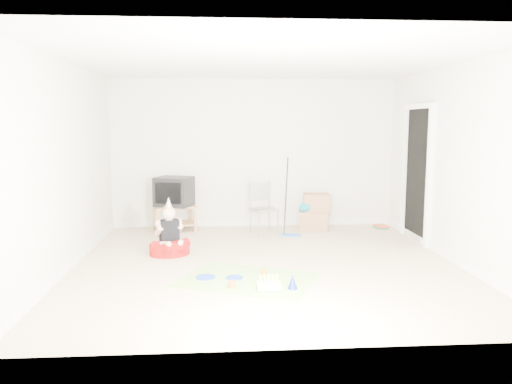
{
  "coord_description": "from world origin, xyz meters",
  "views": [
    {
      "loc": [
        -0.56,
        -6.32,
        1.83
      ],
      "look_at": [
        -0.1,
        0.4,
        0.9
      ],
      "focal_mm": 35.0,
      "sensor_mm": 36.0,
      "label": 1
    }
  ],
  "objects": [
    {
      "name": "folding_chair",
      "position": [
        0.13,
        1.78,
        0.42
      ],
      "size": [
        0.5,
        0.49,
        0.87
      ],
      "color": "gray",
      "rests_on": "ground"
    },
    {
      "name": "blue_plate_far",
      "position": [
        -0.77,
        -0.55,
        0.01
      ],
      "size": [
        0.25,
        0.25,
        0.01
      ],
      "primitive_type": "cylinder",
      "rotation": [
        0.0,
        0.0,
        -0.07
      ],
      "color": "blue",
      "rests_on": "party_mat"
    },
    {
      "name": "book_pile",
      "position": [
        2.23,
        2.1,
        0.03
      ],
      "size": [
        0.23,
        0.28,
        0.06
      ],
      "color": "#256F4C",
      "rests_on": "ground"
    },
    {
      "name": "cardboard_boxes",
      "position": [
        1.02,
        2.1,
        0.3
      ],
      "size": [
        0.56,
        0.45,
        0.62
      ],
      "color": "#AA7452",
      "rests_on": "ground"
    },
    {
      "name": "tv_stand",
      "position": [
        -1.38,
        2.16,
        0.26
      ],
      "size": [
        0.78,
        0.6,
        0.43
      ],
      "color": "#A37349",
      "rests_on": "ground"
    },
    {
      "name": "birthday_cake",
      "position": [
        -0.06,
        -1.02,
        0.04
      ],
      "size": [
        0.26,
        0.21,
        0.13
      ],
      "color": "silver",
      "rests_on": "party_mat"
    },
    {
      "name": "seated_woman",
      "position": [
        -1.3,
        0.58,
        0.18
      ],
      "size": [
        0.73,
        0.73,
        0.81
      ],
      "color": "#A30F0F",
      "rests_on": "ground"
    },
    {
      "name": "ground",
      "position": [
        0.0,
        0.0,
        0.0
      ],
      "size": [
        5.0,
        5.0,
        0.0
      ],
      "primitive_type": "plane",
      "color": "beige",
      "rests_on": "ground"
    },
    {
      "name": "doorway_recess",
      "position": [
        2.48,
        1.2,
        1.02
      ],
      "size": [
        0.02,
        0.9,
        2.05
      ],
      "primitive_type": "cube",
      "color": "black",
      "rests_on": "ground"
    },
    {
      "name": "orange_cup_far",
      "position": [
        -0.46,
        -0.95,
        0.05
      ],
      "size": [
        0.1,
        0.1,
        0.08
      ],
      "primitive_type": "cylinder",
      "rotation": [
        0.0,
        0.0,
        -0.75
      ],
      "color": "orange",
      "rests_on": "party_mat"
    },
    {
      "name": "blue_plate_near",
      "position": [
        -0.43,
        -0.59,
        0.01
      ],
      "size": [
        0.28,
        0.28,
        0.01
      ],
      "primitive_type": "cylinder",
      "rotation": [
        0.0,
        0.0,
        -0.64
      ],
      "color": "blue",
      "rests_on": "party_mat"
    },
    {
      "name": "blue_party_hat",
      "position": [
        0.21,
        -1.02,
        0.09
      ],
      "size": [
        0.14,
        0.14,
        0.16
      ],
      "primitive_type": "cone",
      "rotation": [
        0.0,
        0.0,
        -0.3
      ],
      "color": "#1A2EBB",
      "rests_on": "party_mat"
    },
    {
      "name": "floor_mop",
      "position": [
        0.55,
        1.59,
        0.26
      ],
      "size": [
        0.33,
        0.41,
        1.27
      ],
      "color": "blue",
      "rests_on": "ground"
    },
    {
      "name": "party_mat",
      "position": [
        -0.28,
        -0.65,
        0.0
      ],
      "size": [
        1.82,
        1.6,
        0.01
      ],
      "primitive_type": "cube",
      "rotation": [
        0.0,
        0.0,
        -0.4
      ],
      "color": "#FF35A1",
      "rests_on": "ground"
    },
    {
      "name": "crt_tv",
      "position": [
        -1.38,
        2.16,
        0.68
      ],
      "size": [
        0.7,
        0.64,
        0.5
      ],
      "primitive_type": "cube",
      "rotation": [
        0.0,
        0.0,
        -0.35
      ],
      "color": "black",
      "rests_on": "tv_stand"
    },
    {
      "name": "orange_cup_near",
      "position": [
        -0.06,
        -0.5,
        0.04
      ],
      "size": [
        0.07,
        0.07,
        0.07
      ],
      "primitive_type": "cylinder",
      "rotation": [
        0.0,
        0.0,
        -0.16
      ],
      "color": "orange",
      "rests_on": "party_mat"
    }
  ]
}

